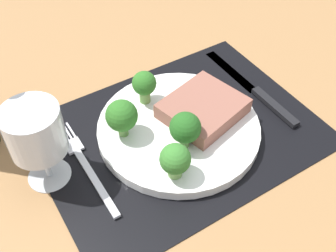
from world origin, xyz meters
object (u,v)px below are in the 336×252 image
object	(u,v)px
knife	(257,92)
wine_glass	(36,135)
fork	(86,165)
plate	(179,129)
steak	(203,108)

from	to	relation	value
knife	wine_glass	distance (cm)	37.00
wine_glass	fork	bearing A→B (deg)	-16.25
plate	steak	bearing A→B (deg)	0.94
steak	fork	world-z (taller)	steak
fork	wine_glass	distance (cm)	9.61
steak	plate	bearing A→B (deg)	-179.06
fork	knife	size ratio (longest dim) A/B	0.83
fork	knife	bearing A→B (deg)	-2.53
steak	knife	world-z (taller)	steak
fork	knife	distance (cm)	31.12
plate	knife	xyz separation A→B (cm)	(16.18, 0.53, -0.50)
fork	wine_glass	xyz separation A→B (cm)	(-4.93, 1.44, 8.12)
fork	wine_glass	bearing A→B (deg)	162.86
steak	knife	bearing A→B (deg)	2.23
plate	steak	xyz separation A→B (cm)	(4.44, 0.07, 2.06)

